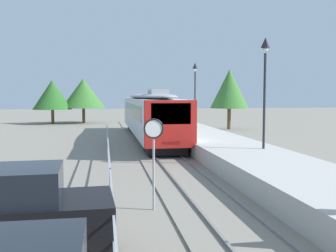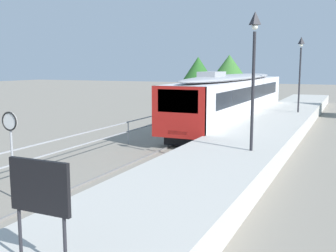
{
  "view_description": "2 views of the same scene",
  "coord_description": "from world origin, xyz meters",
  "px_view_note": "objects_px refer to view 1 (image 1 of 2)",
  "views": [
    {
      "loc": [
        -3.44,
        -0.12,
        3.5
      ],
      "look_at": [
        0.0,
        21.13,
        1.8
      ],
      "focal_mm": 41.81,
      "sensor_mm": 36.0,
      "label": 1
    },
    {
      "loc": [
        7.7,
        2.19,
        4.2
      ],
      "look_at": [
        0.4,
        18.13,
        1.6
      ],
      "focal_mm": 43.2,
      "sensor_mm": 36.0,
      "label": 2
    }
  ],
  "objects_px": {
    "commuter_train": "(149,112)",
    "platform_lamp_far_end": "(195,82)",
    "speed_limit_sign": "(154,141)",
    "platform_lamp_mid_platform": "(265,72)"
  },
  "relations": [
    {
      "from": "platform_lamp_far_end",
      "to": "speed_limit_sign",
      "type": "xyz_separation_m",
      "value": [
        -6.18,
        -20.99,
        -2.5
      ]
    },
    {
      "from": "platform_lamp_mid_platform",
      "to": "platform_lamp_far_end",
      "type": "bearing_deg",
      "value": 90.0
    },
    {
      "from": "platform_lamp_far_end",
      "to": "platform_lamp_mid_platform",
      "type": "bearing_deg",
      "value": -90.0
    },
    {
      "from": "commuter_train",
      "to": "platform_lamp_mid_platform",
      "type": "distance_m",
      "value": 13.4
    },
    {
      "from": "commuter_train",
      "to": "platform_lamp_far_end",
      "type": "distance_m",
      "value": 5.33
    },
    {
      "from": "commuter_train",
      "to": "platform_lamp_far_end",
      "type": "relative_size",
      "value": 3.84
    },
    {
      "from": "commuter_train",
      "to": "speed_limit_sign",
      "type": "bearing_deg",
      "value": -96.08
    },
    {
      "from": "commuter_train",
      "to": "platform_lamp_mid_platform",
      "type": "xyz_separation_m",
      "value": [
        4.17,
        -12.49,
        2.47
      ]
    },
    {
      "from": "platform_lamp_far_end",
      "to": "speed_limit_sign",
      "type": "distance_m",
      "value": 22.03
    },
    {
      "from": "commuter_train",
      "to": "speed_limit_sign",
      "type": "relative_size",
      "value": 7.32
    }
  ]
}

